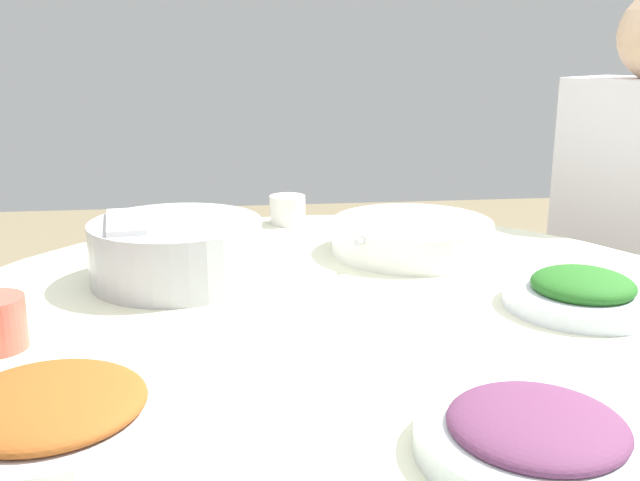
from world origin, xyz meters
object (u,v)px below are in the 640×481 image
rice_bowl (177,249)px  tea_cup_near (288,210)px  soup_bowl (412,237)px  stool_for_diner_right (619,431)px  dish_stirfry (49,412)px  dish_eggplant (536,435)px  round_dining_table (341,399)px  dish_greens (581,292)px

rice_bowl → tea_cup_near: size_ratio=3.62×
soup_bowl → rice_bowl: bearing=15.1°
stool_for_diner_right → rice_bowl: bearing=18.6°
dish_stirfry → dish_eggplant: same height
round_dining_table → rice_bowl: 0.34m
dish_stirfry → tea_cup_near: (-0.28, -0.79, 0.01)m
round_dining_table → stool_for_diner_right: round_dining_table is taller
soup_bowl → dish_eggplant: soup_bowl is taller
dish_eggplant → tea_cup_near: size_ratio=2.99×
soup_bowl → stool_for_diner_right: soup_bowl is taller
dish_greens → dish_eggplant: bearing=58.9°
rice_bowl → dish_greens: (-0.56, 0.18, -0.03)m
dish_eggplant → dish_greens: size_ratio=1.01×
rice_bowl → dish_stirfry: rice_bowl is taller
rice_bowl → dish_stirfry: (0.09, 0.45, -0.03)m
dish_stirfry → dish_greens: 0.70m
tea_cup_near → dish_greens: bearing=124.9°
round_dining_table → soup_bowl: bearing=-119.5°
tea_cup_near → stool_for_diner_right: tea_cup_near is taller
dish_greens → tea_cup_near: bearing=-55.1°
dish_greens → tea_cup_near: tea_cup_near is taller
rice_bowl → dish_eggplant: bearing=122.9°
dish_stirfry → round_dining_table: bearing=-140.8°
dish_stirfry → tea_cup_near: size_ratio=3.19×
stool_for_diner_right → dish_stirfry: bearing=36.3°
round_dining_table → rice_bowl: rice_bowl is taller
rice_bowl → soup_bowl: size_ratio=0.94×
dish_eggplant → stool_for_diner_right: 1.18m
dish_eggplant → tea_cup_near: tea_cup_near is taller
rice_bowl → tea_cup_near: (-0.20, -0.34, -0.02)m
dish_eggplant → tea_cup_near: (0.15, -0.88, 0.01)m
tea_cup_near → round_dining_table: bearing=93.5°
soup_bowl → dish_greens: bearing=120.1°
dish_greens → stool_for_diner_right: size_ratio=0.50×
rice_bowl → tea_cup_near: rice_bowl is taller
dish_eggplant → round_dining_table: bearing=-71.1°
rice_bowl → soup_bowl: bearing=-164.9°
dish_stirfry → tea_cup_near: 0.84m
rice_bowl → dish_greens: 0.59m
dish_eggplant → tea_cup_near: bearing=-80.2°
dish_greens → stool_for_diner_right: dish_greens is taller
dish_stirfry → dish_greens: size_ratio=1.08×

